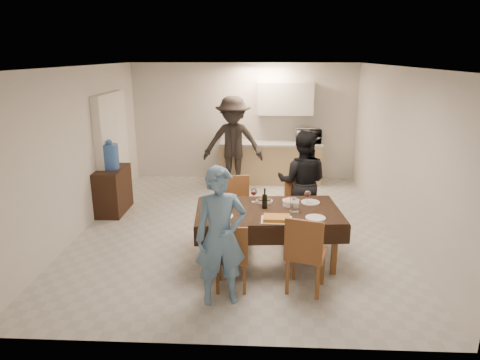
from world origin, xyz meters
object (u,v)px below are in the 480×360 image
(water_pitcher, at_px, (295,204))
(wine_bottle, at_px, (265,198))
(microwave, at_px, (308,136))
(water_jug, at_px, (110,156))
(savoury_tart, at_px, (277,218))
(person_near, at_px, (221,237))
(console, at_px, (113,190))
(person_far, at_px, (302,182))
(dining_table, at_px, (268,212))
(person_kitchen, at_px, (233,143))

(water_pitcher, bearing_deg, wine_bottle, 165.96)
(microwave, bearing_deg, water_jug, 28.77)
(water_jug, height_order, savoury_tart, water_jug)
(wine_bottle, distance_m, person_near, 1.21)
(person_near, bearing_deg, water_jug, 113.32)
(console, relative_size, wine_bottle, 3.07)
(microwave, height_order, person_far, person_far)
(dining_table, distance_m, savoury_tart, 0.40)
(dining_table, height_order, water_jug, water_jug)
(wine_bottle, xyz_separation_m, person_near, (-0.50, -1.10, -0.09))
(water_pitcher, distance_m, person_kitchen, 3.58)
(person_far, height_order, person_kitchen, person_kitchen)
(water_jug, bearing_deg, savoury_tart, -37.10)
(wine_bottle, bearing_deg, water_pitcher, -14.04)
(microwave, relative_size, person_far, 0.33)
(person_far, bearing_deg, person_near, 73.69)
(wine_bottle, relative_size, person_far, 0.17)
(microwave, bearing_deg, person_far, 82.24)
(dining_table, xyz_separation_m, person_far, (0.55, 1.05, 0.11))
(water_pitcher, xyz_separation_m, microwave, (0.58, 3.87, 0.21))
(console, bearing_deg, water_jug, 0.00)
(console, xyz_separation_m, person_far, (3.32, -0.74, 0.42))
(console, relative_size, person_kitchen, 0.45)
(person_near, distance_m, person_far, 2.37)
(microwave, relative_size, person_kitchen, 0.28)
(console, bearing_deg, person_far, -12.60)
(water_pitcher, xyz_separation_m, person_kitchen, (-1.04, 3.42, 0.13))
(dining_table, xyz_separation_m, microwave, (0.93, 3.82, 0.34))
(wine_bottle, distance_m, person_kitchen, 3.39)
(savoury_tart, xyz_separation_m, microwave, (0.83, 4.20, 0.28))
(wine_bottle, bearing_deg, console, 147.38)
(dining_table, distance_m, person_kitchen, 3.45)
(water_jug, distance_m, wine_bottle, 3.23)
(microwave, xyz_separation_m, person_near, (-1.48, -4.87, -0.25))
(wine_bottle, relative_size, water_pitcher, 1.50)
(microwave, distance_m, person_near, 5.10)
(dining_table, relative_size, microwave, 3.74)
(savoury_tart, bearing_deg, person_near, -134.13)
(console, xyz_separation_m, microwave, (3.70, 2.03, 0.65))
(water_jug, xyz_separation_m, microwave, (3.70, 2.03, 0.02))
(dining_table, distance_m, person_near, 1.19)
(water_jug, xyz_separation_m, person_kitchen, (2.08, 1.58, -0.06))
(dining_table, xyz_separation_m, water_pitcher, (0.35, -0.05, 0.13))
(person_far, xyz_separation_m, person_kitchen, (-1.24, 2.32, 0.15))
(console, height_order, wine_bottle, wine_bottle)
(person_kitchen, bearing_deg, wine_bottle, -79.07)
(console, height_order, microwave, microwave)
(savoury_tart, xyz_separation_m, person_kitchen, (-0.79, 3.75, 0.20))
(console, distance_m, microwave, 4.27)
(dining_table, height_order, person_near, person_near)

